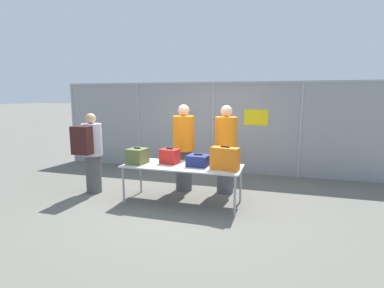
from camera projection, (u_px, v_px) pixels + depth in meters
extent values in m
plane|color=#605E56|center=(186.00, 200.00, 5.87)|extent=(120.00, 120.00, 0.00)
cylinder|color=#9EA0A5|center=(74.00, 123.00, 9.18)|extent=(0.07, 0.07, 2.38)
cylinder|color=#9EA0A5|center=(138.00, 125.00, 8.57)|extent=(0.07, 0.07, 2.38)
cylinder|color=#9EA0A5|center=(213.00, 127.00, 7.95)|extent=(0.07, 0.07, 2.38)
cylinder|color=#9EA0A5|center=(301.00, 130.00, 7.34)|extent=(0.07, 0.07, 2.38)
cube|color=gray|center=(213.00, 127.00, 7.95)|extent=(8.77, 0.01, 2.38)
cube|color=#9EA0A5|center=(214.00, 83.00, 7.77)|extent=(8.77, 0.04, 0.04)
cube|color=yellow|center=(256.00, 118.00, 7.59)|extent=(0.60, 0.01, 0.40)
cube|color=#B2B2AD|center=(182.00, 166.00, 5.60)|extent=(2.21, 0.85, 0.02)
cylinder|color=#99999E|center=(123.00, 186.00, 5.61)|extent=(0.04, 0.04, 0.71)
cylinder|color=#99999E|center=(235.00, 196.00, 5.02)|extent=(0.04, 0.04, 0.71)
cylinder|color=#99999E|center=(141.00, 176.00, 6.29)|extent=(0.04, 0.04, 0.71)
cylinder|color=#99999E|center=(241.00, 184.00, 5.71)|extent=(0.04, 0.04, 0.71)
cube|color=#566033|center=(137.00, 156.00, 5.72)|extent=(0.38, 0.38, 0.29)
cube|color=black|center=(137.00, 148.00, 5.69)|extent=(0.14, 0.04, 0.02)
cube|color=red|center=(170.00, 156.00, 5.73)|extent=(0.38, 0.29, 0.28)
cube|color=black|center=(170.00, 149.00, 5.71)|extent=(0.14, 0.05, 0.02)
cube|color=navy|center=(198.00, 160.00, 5.53)|extent=(0.40, 0.37, 0.20)
cube|color=black|center=(198.00, 154.00, 5.51)|extent=(0.16, 0.03, 0.02)
cube|color=orange|center=(225.00, 159.00, 5.23)|extent=(0.52, 0.30, 0.40)
cube|color=black|center=(225.00, 147.00, 5.20)|extent=(0.16, 0.06, 0.02)
cylinder|color=#4C4C51|center=(94.00, 174.00, 6.30)|extent=(0.31, 0.31, 0.79)
cylinder|color=#B2B2B7|center=(92.00, 140.00, 6.19)|extent=(0.41, 0.41, 0.66)
sphere|color=tan|center=(91.00, 119.00, 6.12)|extent=(0.22, 0.22, 0.22)
cube|color=#381919|center=(82.00, 140.00, 5.88)|extent=(0.37, 0.23, 0.56)
cylinder|color=#4C4C51|center=(184.00, 170.00, 6.43)|extent=(0.35, 0.35, 0.88)
cylinder|color=orange|center=(184.00, 133.00, 6.30)|extent=(0.46, 0.46, 0.73)
sphere|color=beige|center=(184.00, 110.00, 6.22)|extent=(0.24, 0.24, 0.24)
cylinder|color=#4C4C51|center=(225.00, 172.00, 6.28)|extent=(0.34, 0.34, 0.87)
cylinder|color=orange|center=(226.00, 135.00, 6.15)|extent=(0.45, 0.45, 0.73)
sphere|color=beige|center=(226.00, 111.00, 6.08)|extent=(0.24, 0.24, 0.24)
cube|color=#4C6B47|center=(272.00, 147.00, 9.30)|extent=(3.08, 1.56, 0.56)
sphere|color=black|center=(251.00, 155.00, 8.67)|extent=(0.64, 0.64, 0.64)
sphere|color=black|center=(256.00, 146.00, 10.27)|extent=(0.64, 0.64, 0.64)
cylinder|color=#59595B|center=(207.00, 150.00, 9.92)|extent=(1.08, 0.06, 0.06)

